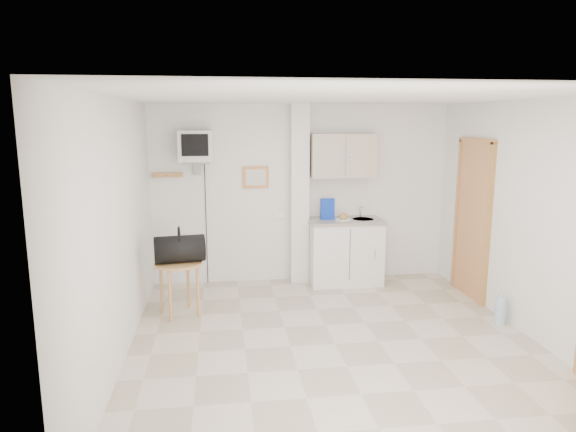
{
  "coord_description": "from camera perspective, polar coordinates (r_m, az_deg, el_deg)",
  "views": [
    {
      "loc": [
        -1.14,
        -4.87,
        2.29
      ],
      "look_at": [
        -0.41,
        0.6,
        1.25
      ],
      "focal_mm": 32.0,
      "sensor_mm": 36.0,
      "label": 1
    }
  ],
  "objects": [
    {
      "name": "ground",
      "position": [
        5.5,
        5.24,
        -13.97
      ],
      "size": [
        4.5,
        4.5,
        0.0
      ],
      "primitive_type": "plane",
      "color": "beige",
      "rests_on": "ground"
    },
    {
      "name": "room_envelope",
      "position": [
        5.2,
        7.89,
        2.25
      ],
      "size": [
        4.24,
        4.54,
        2.55
      ],
      "color": "white",
      "rests_on": "ground"
    },
    {
      "name": "kitchenette",
      "position": [
        7.24,
        6.28,
        -1.23
      ],
      "size": [
        1.03,
        0.58,
        2.1
      ],
      "color": "white",
      "rests_on": "ground"
    },
    {
      "name": "crt_television",
      "position": [
        6.91,
        -10.21,
        7.57
      ],
      "size": [
        0.44,
        0.45,
        2.15
      ],
      "color": "slate",
      "rests_on": "ground"
    },
    {
      "name": "round_table",
      "position": [
        6.2,
        -12.04,
        -5.9
      ],
      "size": [
        0.55,
        0.55,
        0.65
      ],
      "rotation": [
        0.0,
        0.0,
        -0.39
      ],
      "color": "#AC6E41",
      "rests_on": "ground"
    },
    {
      "name": "duffel_bag",
      "position": [
        6.12,
        -11.96,
        -3.58
      ],
      "size": [
        0.62,
        0.4,
        0.43
      ],
      "rotation": [
        0.0,
        0.0,
        0.14
      ],
      "color": "black",
      "rests_on": "round_table"
    },
    {
      "name": "water_bottle",
      "position": [
        6.39,
        22.55,
        -9.66
      ],
      "size": [
        0.12,
        0.12,
        0.36
      ],
      "color": "#A1BDD7",
      "rests_on": "ground"
    }
  ]
}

